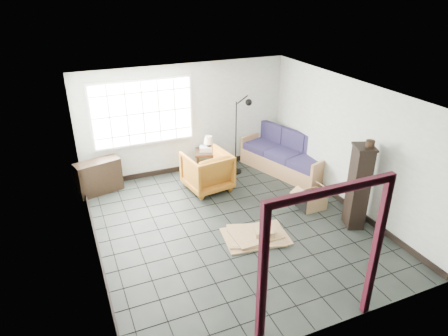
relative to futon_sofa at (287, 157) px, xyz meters
name	(u,v)px	position (x,y,z in m)	size (l,w,h in m)	color
ground	(233,226)	(-2.22, -1.71, -0.36)	(5.50, 5.50, 0.00)	black
room_shell	(233,145)	(-2.22, -1.68, 1.32)	(5.02, 5.52, 2.61)	#AAAFA8
window_panel	(143,113)	(-3.22, 0.99, 1.24)	(2.32, 0.08, 1.52)	silver
doorway_trim	(325,246)	(-2.22, -4.41, 1.02)	(1.80, 0.08, 2.20)	#3A0D19
futon_sofa	(287,157)	(0.00, 0.00, 0.00)	(1.52, 2.40, 1.00)	#A36A49
armchair	(207,169)	(-2.12, -0.09, 0.12)	(0.93, 0.87, 0.96)	#995816
side_table	(206,155)	(-1.85, 0.69, 0.10)	(0.65, 0.65, 0.56)	black
table_lamp	(209,140)	(-1.77, 0.70, 0.46)	(0.25, 0.25, 0.37)	black
projector	(206,149)	(-1.84, 0.72, 0.25)	(0.37, 0.33, 0.11)	silver
floor_lamp	(242,133)	(-1.05, 0.39, 0.65)	(0.56, 0.35, 1.90)	black
console_shelf	(99,177)	(-4.37, 0.69, 0.01)	(1.02, 0.61, 0.74)	black
tall_shelf	(358,186)	(-0.07, -2.57, 0.47)	(0.48, 0.54, 1.64)	black
pot	(370,144)	(-0.02, -2.63, 1.34)	(0.19, 0.19, 0.12)	black
open_box	(311,200)	(-0.44, -1.72, -0.19)	(0.83, 0.43, 0.47)	olive
cardboard_pile	(257,235)	(-1.96, -2.21, -0.32)	(1.27, 1.04, 0.17)	olive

